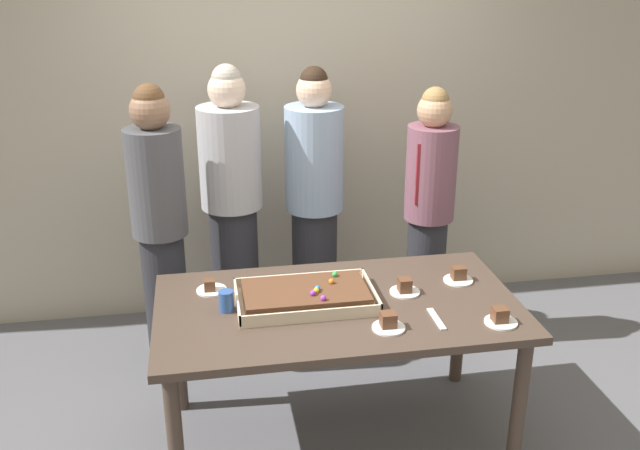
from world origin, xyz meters
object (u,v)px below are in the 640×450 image
object	(u,v)px
person_green_shirt_behind	(429,214)
drink_cup_nearest	(226,301)
cake_server_utensil	(436,319)
plated_slice_far_right	(405,288)
person_striped_tie_right	(314,202)
plated_slice_center_front	(500,318)
person_serving_front	(232,207)
plated_slice_near_left	(211,288)
sheet_cake	(306,296)
party_table	(338,320)
plated_slice_near_right	(388,323)
plated_slice_far_left	(458,276)
person_left_edge_reaching	(160,227)

from	to	relation	value
person_green_shirt_behind	drink_cup_nearest	bearing A→B (deg)	-9.39
cake_server_utensil	person_green_shirt_behind	bearing A→B (deg)	73.91
plated_slice_far_right	person_striped_tie_right	xyz separation A→B (m)	(-0.27, 1.06, 0.09)
plated_slice_center_front	person_green_shirt_behind	size ratio (longest dim) A/B	0.09
drink_cup_nearest	person_serving_front	world-z (taller)	person_serving_front
plated_slice_far_right	person_green_shirt_behind	size ratio (longest dim) A/B	0.09
plated_slice_near_left	person_green_shirt_behind	xyz separation A→B (m)	(1.33, 0.64, 0.07)
sheet_cake	plated_slice_center_front	world-z (taller)	sheet_cake
party_table	cake_server_utensil	distance (m)	0.48
sheet_cake	plated_slice_near_right	world-z (taller)	sheet_cake
party_table	cake_server_utensil	world-z (taller)	cake_server_utensil
plated_slice_far_left	plated_slice_center_front	size ratio (longest dim) A/B	1.00
party_table	person_green_shirt_behind	xyz separation A→B (m)	(0.73, 0.88, 0.18)
person_serving_front	person_left_edge_reaching	world-z (taller)	person_serving_front
plated_slice_far_right	person_serving_front	size ratio (longest dim) A/B	0.09
plated_slice_far_left	person_left_edge_reaching	xyz separation A→B (m)	(-1.50, 0.68, 0.11)
person_green_shirt_behind	person_left_edge_reaching	xyz separation A→B (m)	(-1.58, -0.07, 0.05)
person_green_shirt_behind	person_striped_tie_right	bearing A→B (deg)	-63.25
cake_server_utensil	person_striped_tie_right	distance (m)	1.40
cake_server_utensil	person_green_shirt_behind	world-z (taller)	person_green_shirt_behind
plated_slice_far_right	party_table	bearing A→B (deg)	-171.13
drink_cup_nearest	person_green_shirt_behind	world-z (taller)	person_green_shirt_behind
sheet_cake	plated_slice_near_right	distance (m)	0.45
plated_slice_far_right	person_left_edge_reaching	xyz separation A→B (m)	(-1.19, 0.76, 0.11)
cake_server_utensil	person_serving_front	bearing A→B (deg)	123.20
person_striped_tie_right	person_left_edge_reaching	xyz separation A→B (m)	(-0.92, -0.30, 0.01)
plated_slice_near_left	person_green_shirt_behind	distance (m)	1.48
plated_slice_far_left	plated_slice_near_right	bearing A→B (deg)	-139.65
plated_slice_near_left	person_green_shirt_behind	size ratio (longest dim) A/B	0.09
sheet_cake	plated_slice_center_front	size ratio (longest dim) A/B	4.39
plated_slice_near_right	plated_slice_center_front	xyz separation A→B (m)	(0.51, -0.04, -0.00)
plated_slice_far_left	person_serving_front	size ratio (longest dim) A/B	0.09
person_serving_front	cake_server_utensil	bearing A→B (deg)	17.76
plated_slice_center_front	drink_cup_nearest	xyz separation A→B (m)	(-1.21, 0.33, 0.02)
cake_server_utensil	person_serving_front	world-z (taller)	person_serving_front
party_table	plated_slice_far_right	bearing A→B (deg)	8.87
plated_slice_center_front	drink_cup_nearest	bearing A→B (deg)	164.65
sheet_cake	person_serving_front	xyz separation A→B (m)	(-0.28, 1.02, 0.10)
plated_slice_near_right	cake_server_utensil	distance (m)	0.24
party_table	plated_slice_far_left	size ratio (longest dim) A/B	11.55
person_serving_front	person_left_edge_reaching	bearing A→B (deg)	-74.71
plated_slice_near_right	plated_slice_far_left	size ratio (longest dim) A/B	1.00
drink_cup_nearest	person_striped_tie_right	xyz separation A→B (m)	(0.60, 1.09, 0.07)
party_table	person_striped_tie_right	bearing A→B (deg)	86.21
party_table	drink_cup_nearest	distance (m)	0.55
party_table	plated_slice_center_front	bearing A→B (deg)	-24.30
person_left_edge_reaching	plated_slice_far_right	bearing A→B (deg)	15.57
plated_slice_center_front	person_left_edge_reaching	world-z (taller)	person_left_edge_reaching
plated_slice_near_left	person_striped_tie_right	distance (m)	1.11
plated_slice_near_left	plated_slice_near_right	world-z (taller)	plated_slice_near_right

